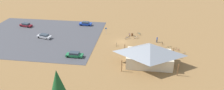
# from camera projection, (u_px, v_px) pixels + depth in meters

# --- Properties ---
(ground) EXTENTS (160.00, 160.00, 0.00)m
(ground) POSITION_uv_depth(u_px,v_px,m) (122.00, 42.00, 65.66)
(ground) COLOR olive
(ground) RESTS_ON ground
(parking_lot_asphalt) EXTENTS (39.83, 32.12, 0.05)m
(parking_lot_asphalt) POSITION_uv_depth(u_px,v_px,m) (38.00, 36.00, 69.72)
(parking_lot_asphalt) COLOR #424247
(parking_lot_asphalt) RESTS_ON ground
(bike_pavilion) EXTENTS (13.13, 8.83, 5.62)m
(bike_pavilion) POSITION_uv_depth(u_px,v_px,m) (149.00, 53.00, 52.27)
(bike_pavilion) COLOR beige
(bike_pavilion) RESTS_ON ground
(trash_bin) EXTENTS (0.60, 0.60, 0.90)m
(trash_bin) POSITION_uv_depth(u_px,v_px,m) (132.00, 35.00, 69.80)
(trash_bin) COLOR brown
(trash_bin) RESTS_ON ground
(lot_sign) EXTENTS (0.56, 0.08, 2.20)m
(lot_sign) POSITION_uv_depth(u_px,v_px,m) (106.00, 30.00, 71.02)
(lot_sign) COLOR #99999E
(lot_sign) RESTS_ON ground
(pine_far_east) EXTENTS (2.80, 2.80, 7.56)m
(pine_far_east) POSITION_uv_depth(u_px,v_px,m) (57.00, 82.00, 38.13)
(pine_far_east) COLOR brown
(pine_far_east) RESTS_ON ground
(bicycle_black_edge_north) EXTENTS (0.48, 1.69, 0.78)m
(bicycle_black_edge_north) POSITION_uv_depth(u_px,v_px,m) (117.00, 45.00, 63.02)
(bicycle_black_edge_north) COLOR black
(bicycle_black_edge_north) RESTS_ON ground
(bicycle_silver_lone_east) EXTENTS (1.18, 1.35, 0.84)m
(bicycle_silver_lone_east) POSITION_uv_depth(u_px,v_px,m) (184.00, 54.00, 57.53)
(bicycle_silver_lone_east) COLOR black
(bicycle_silver_lone_east) RESTS_ON ground
(bicycle_green_near_porch) EXTENTS (1.62, 0.56, 0.82)m
(bicycle_green_near_porch) POSITION_uv_depth(u_px,v_px,m) (169.00, 47.00, 61.36)
(bicycle_green_near_porch) COLOR black
(bicycle_green_near_porch) RESTS_ON ground
(bicycle_yellow_edge_south) EXTENTS (1.04, 1.37, 0.80)m
(bicycle_yellow_edge_south) POSITION_uv_depth(u_px,v_px,m) (170.00, 52.00, 58.85)
(bicycle_yellow_edge_south) COLOR black
(bicycle_yellow_edge_south) RESTS_ON ground
(bicycle_blue_yard_left) EXTENTS (1.30, 1.31, 0.80)m
(bicycle_blue_yard_left) POSITION_uv_depth(u_px,v_px,m) (127.00, 38.00, 67.63)
(bicycle_blue_yard_left) COLOR black
(bicycle_blue_yard_left) RESTS_ON ground
(bicycle_orange_yard_right) EXTENTS (0.48, 1.79, 0.86)m
(bicycle_orange_yard_right) POSITION_uv_depth(u_px,v_px,m) (162.00, 43.00, 63.79)
(bicycle_orange_yard_right) COLOR black
(bicycle_orange_yard_right) RESTS_ON ground
(bicycle_teal_by_bin) EXTENTS (1.33, 1.05, 0.80)m
(bicycle_teal_by_bin) POSITION_uv_depth(u_px,v_px,m) (139.00, 34.00, 70.70)
(bicycle_teal_by_bin) COLOR black
(bicycle_teal_by_bin) RESTS_ON ground
(bicycle_white_mid_cluster) EXTENTS (1.72, 0.72, 0.86)m
(bicycle_white_mid_cluster) POSITION_uv_depth(u_px,v_px,m) (136.00, 37.00, 67.86)
(bicycle_white_mid_cluster) COLOR black
(bicycle_white_mid_cluster) RESTS_ON ground
(bicycle_red_back_row) EXTENTS (1.13, 1.38, 0.75)m
(bicycle_red_back_row) POSITION_uv_depth(u_px,v_px,m) (177.00, 49.00, 60.26)
(bicycle_red_back_row) COLOR black
(bicycle_red_back_row) RESTS_ON ground
(bicycle_purple_yard_center) EXTENTS (0.51, 1.82, 0.89)m
(bicycle_purple_yard_center) POSITION_uv_depth(u_px,v_px,m) (130.00, 35.00, 69.69)
(bicycle_purple_yard_center) COLOR black
(bicycle_purple_yard_center) RESTS_ON ground
(car_silver_front_row) EXTENTS (4.95, 2.92, 1.31)m
(car_silver_front_row) POSITION_uv_depth(u_px,v_px,m) (44.00, 36.00, 67.93)
(car_silver_front_row) COLOR #BCBCC1
(car_silver_front_row) RESTS_ON parking_lot_asphalt
(car_maroon_near_entry) EXTENTS (4.86, 2.75, 1.36)m
(car_maroon_near_entry) POSITION_uv_depth(u_px,v_px,m) (26.00, 25.00, 77.29)
(car_maroon_near_entry) COLOR maroon
(car_maroon_near_entry) RESTS_ON parking_lot_asphalt
(car_green_inner_stall) EXTENTS (4.52, 1.80, 1.40)m
(car_green_inner_stall) POSITION_uv_depth(u_px,v_px,m) (74.00, 55.00, 56.62)
(car_green_inner_stall) COLOR #1E6B3D
(car_green_inner_stall) RESTS_ON parking_lot_asphalt
(car_blue_back_corner) EXTENTS (4.43, 1.88, 1.40)m
(car_blue_back_corner) POSITION_uv_depth(u_px,v_px,m) (86.00, 24.00, 78.46)
(car_blue_back_corner) COLOR #1E42B2
(car_blue_back_corner) RESTS_ON parking_lot_asphalt
(visitor_at_bikes) EXTENTS (0.36, 0.36, 1.86)m
(visitor_at_bikes) POSITION_uv_depth(u_px,v_px,m) (157.00, 39.00, 65.00)
(visitor_at_bikes) COLOR #2D3347
(visitor_at_bikes) RESTS_ON ground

